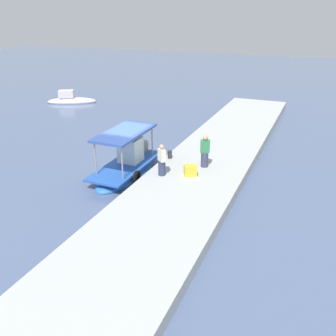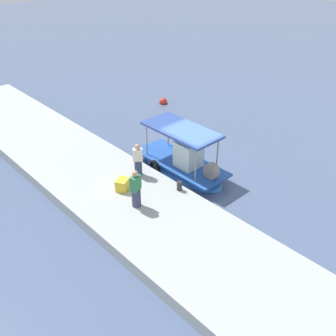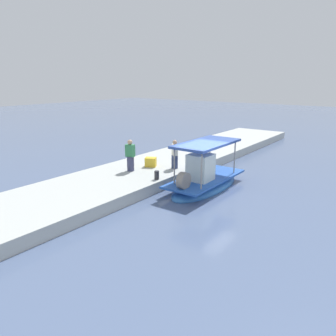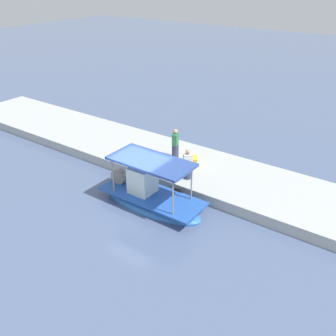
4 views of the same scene
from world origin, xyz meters
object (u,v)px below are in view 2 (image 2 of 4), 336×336
object	(u,v)px
main_fishing_boat	(182,164)
marker_buoy	(163,102)
fisherman_by_crate	(136,190)
fisherman_near_bollard	(138,161)
cargo_crate	(123,184)
mooring_bollard	(179,186)

from	to	relation	value
main_fishing_boat	marker_buoy	xyz separation A→B (m)	(-7.51, 5.56, -0.31)
fisherman_by_crate	marker_buoy	size ratio (longest dim) A/B	3.01
fisherman_near_bollard	fisherman_by_crate	xyz separation A→B (m)	(1.88, -1.64, 0.05)
marker_buoy	fisherman_by_crate	bearing A→B (deg)	-47.37
main_fishing_boat	cargo_crate	world-z (taller)	main_fishing_boat
main_fishing_boat	fisherman_by_crate	size ratio (longest dim) A/B	3.11
mooring_bollard	cargo_crate	distance (m)	2.56
mooring_bollard	cargo_crate	world-z (taller)	cargo_crate
main_fishing_boat	marker_buoy	distance (m)	9.35
fisherman_near_bollard	fisherman_by_crate	size ratio (longest dim) A/B	0.94
cargo_crate	marker_buoy	size ratio (longest dim) A/B	1.06
fisherman_near_bollard	marker_buoy	bearing A→B (deg)	131.12
fisherman_near_bollard	fisherman_by_crate	distance (m)	2.50
fisherman_near_bollard	cargo_crate	bearing A→B (deg)	-68.93
mooring_bollard	cargo_crate	bearing A→B (deg)	-133.65
fisherman_by_crate	cargo_crate	world-z (taller)	fisherman_by_crate
main_fishing_boat	fisherman_near_bollard	world-z (taller)	main_fishing_boat
main_fishing_boat	fisherman_near_bollard	size ratio (longest dim) A/B	3.32
main_fishing_boat	fisherman_near_bollard	xyz separation A→B (m)	(-0.62, -2.33, 0.87)
fisherman_near_bollard	cargo_crate	world-z (taller)	fisherman_near_bollard
mooring_bollard	cargo_crate	size ratio (longest dim) A/B	0.72
marker_buoy	main_fishing_boat	bearing A→B (deg)	-36.53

